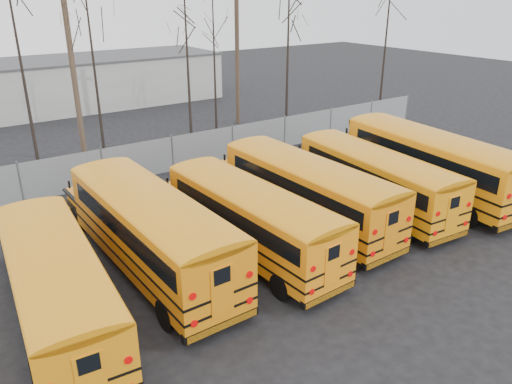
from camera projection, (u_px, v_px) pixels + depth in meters
ground at (312, 257)px, 19.30m from camera, size 120.00×120.00×0.00m
fence at (173, 154)px, 28.02m from camera, size 40.00×0.04×2.00m
distant_building at (91, 82)px, 43.86m from camera, size 22.00×8.00×4.00m
bus_a at (54, 280)px, 14.69m from camera, size 3.13×10.23×2.82m
bus_b at (148, 224)px, 17.80m from camera, size 2.76×11.15×3.11m
bus_c at (248, 214)px, 19.02m from camera, size 2.75×10.22×2.84m
bus_d at (305, 186)px, 21.38m from camera, size 2.63×10.74×2.99m
bus_e at (373, 175)px, 22.95m from camera, size 3.19×10.38×2.86m
bus_f at (428, 158)px, 24.52m from camera, size 3.79×11.72×3.23m
utility_pole_left at (73, 73)px, 28.04m from camera, size 1.75×0.74×10.18m
utility_pole_right at (237, 53)px, 36.39m from camera, size 1.78×0.55×10.13m
tree_3 at (22, 70)px, 24.38m from camera, size 0.26×0.26×11.80m
tree_4 at (93, 61)px, 27.86m from camera, size 0.26×0.26×11.74m
tree_5 at (188, 68)px, 29.67m from camera, size 0.26×0.26×10.41m
tree_6 at (214, 57)px, 33.94m from camera, size 0.26×0.26×10.56m
tree_7 at (288, 58)px, 32.60m from camera, size 0.26×0.26×10.79m
tree_8 at (386, 36)px, 37.30m from camera, size 0.26×0.26×12.61m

